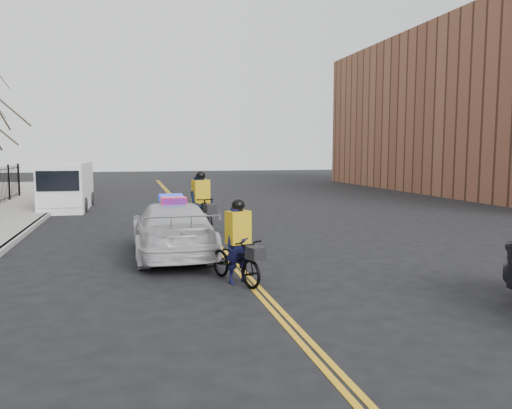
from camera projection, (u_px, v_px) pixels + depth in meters
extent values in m
plane|color=black|center=(243.00, 275.00, 11.47)|extent=(120.00, 120.00, 0.00)
cube|color=gold|center=(196.00, 225.00, 19.17)|extent=(0.10, 60.00, 0.01)
cube|color=gold|center=(200.00, 225.00, 19.21)|extent=(0.10, 60.00, 0.01)
cube|color=gray|center=(30.00, 229.00, 17.73)|extent=(0.20, 60.00, 0.15)
cube|color=brown|center=(503.00, 111.00, 33.57)|extent=(12.00, 30.00, 11.00)
imported|color=silver|center=(173.00, 229.00, 13.47)|extent=(2.09, 5.07, 1.47)
cube|color=#0C26CC|center=(172.00, 199.00, 13.38)|extent=(0.62, 1.35, 0.16)
cube|color=white|center=(67.00, 186.00, 24.37)|extent=(2.07, 5.36, 2.27)
cube|color=white|center=(60.00, 194.00, 22.14)|extent=(1.94, 0.83, 1.18)
cube|color=black|center=(58.00, 181.00, 21.70)|extent=(1.78, 0.13, 0.89)
cylinder|color=black|center=(41.00, 206.00, 22.72)|extent=(0.26, 0.69, 0.69)
cylinder|color=black|center=(84.00, 205.00, 23.13)|extent=(0.26, 0.69, 0.69)
cylinder|color=black|center=(53.00, 199.00, 25.77)|extent=(0.26, 0.69, 0.69)
cylinder|color=black|center=(91.00, 198.00, 26.19)|extent=(0.26, 0.69, 0.69)
imported|color=black|center=(238.00, 260.00, 10.73)|extent=(1.26, 1.97, 0.98)
imported|color=black|center=(238.00, 244.00, 10.70)|extent=(0.71, 0.59, 1.67)
cube|color=gold|center=(238.00, 227.00, 10.66)|extent=(0.56, 0.47, 0.70)
sphere|color=black|center=(238.00, 205.00, 10.61)|extent=(0.28, 0.28, 0.28)
cube|color=black|center=(255.00, 253.00, 10.17)|extent=(0.41, 0.43, 0.26)
imported|color=black|center=(201.00, 214.00, 17.52)|extent=(1.12, 2.20, 1.27)
imported|color=black|center=(201.00, 204.00, 17.48)|extent=(1.11, 0.96, 1.96)
cube|color=gold|center=(201.00, 192.00, 17.44)|extent=(0.64, 0.51, 0.83)
sphere|color=black|center=(201.00, 176.00, 17.38)|extent=(0.33, 0.33, 0.33)
cube|color=black|center=(210.00, 209.00, 16.83)|extent=(0.45, 0.48, 0.31)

